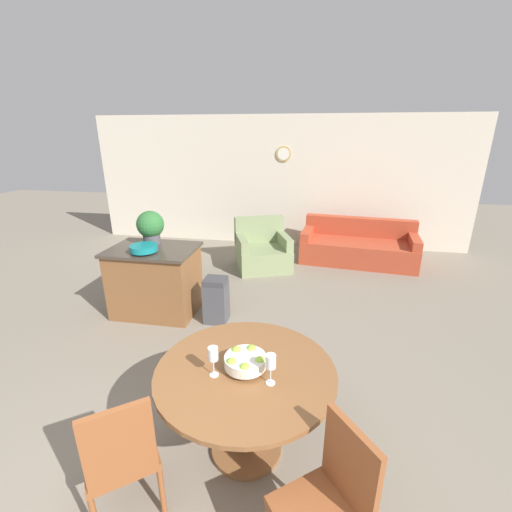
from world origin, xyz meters
name	(u,v)px	position (x,y,z in m)	size (l,w,h in m)	color
wall_back	(276,182)	(0.00, 6.29, 1.35)	(8.00, 0.09, 2.70)	beige
dining_table	(246,389)	(0.44, 0.91, 0.58)	(1.28, 1.28, 0.75)	brown
dining_chair_near_left	(121,453)	(-0.21, 0.32, 0.51)	(0.59, 0.59, 0.93)	brown
dining_chair_near_right	(331,499)	(1.03, 0.26, 0.51)	(0.59, 0.59, 0.93)	brown
fruit_bowl	(245,361)	(0.44, 0.91, 0.82)	(0.30, 0.30, 0.13)	silver
wine_glass_left	(213,355)	(0.24, 0.81, 0.92)	(0.07, 0.07, 0.22)	silver
wine_glass_right	(271,363)	(0.63, 0.80, 0.92)	(0.07, 0.07, 0.22)	silver
kitchen_island	(156,280)	(-1.21, 2.87, 0.46)	(1.12, 0.80, 0.92)	brown
teal_bowl	(144,248)	(-1.22, 2.68, 0.98)	(0.34, 0.34, 0.10)	#147A7F
potted_plant	(150,226)	(-1.30, 3.06, 1.16)	(0.36, 0.36, 0.45)	#4C4C51
trash_bin	(216,300)	(-0.34, 2.76, 0.30)	(0.29, 0.27, 0.60)	#47474C
couch	(358,247)	(1.69, 5.41, 0.28)	(2.18, 1.17, 0.78)	#B24228
armchair	(262,252)	(-0.06, 4.78, 0.30)	(1.17, 1.15, 0.88)	gray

